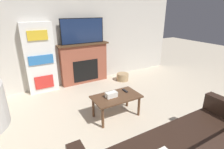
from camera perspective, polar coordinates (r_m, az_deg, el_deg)
The scene contains 8 objects.
wall_back at distance 5.02m, azimuth -9.18°, elevation 12.78°, with size 6.03×0.06×2.70m.
fireplace at distance 5.02m, azimuth -9.05°, elevation 3.67°, with size 1.42×0.28×1.13m.
tv at distance 4.82m, azimuth -9.56°, elevation 13.83°, with size 1.19×0.03×0.66m.
coffee_table at distance 3.41m, azimuth 1.42°, elevation -7.99°, with size 0.92×0.53×0.44m.
tissue_box at distance 3.32m, azimuth -0.22°, elevation -6.60°, with size 0.22×0.12×0.10m.
remote_control at distance 3.57m, azimuth 4.25°, elevation -5.29°, with size 0.04×0.15×0.02m.
bookshelf at distance 4.66m, azimuth -22.40°, elevation 4.82°, with size 0.71×0.29×1.73m.
storage_basket at distance 5.23m, azimuth 3.47°, elevation -0.78°, with size 0.35×0.35×0.21m.
Camera 1 is at (-1.77, -0.40, 2.00)m, focal length 28.00 mm.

